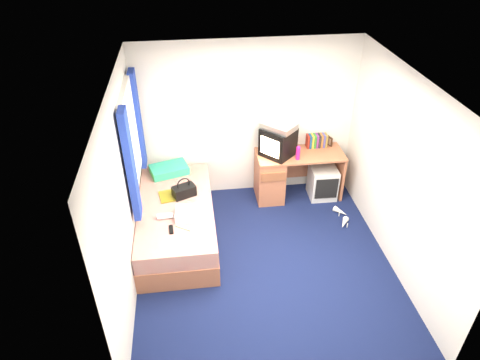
{
  "coord_description": "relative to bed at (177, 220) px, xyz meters",
  "views": [
    {
      "loc": [
        -0.82,
        -3.9,
        3.97
      ],
      "look_at": [
        -0.23,
        0.7,
        0.84
      ],
      "focal_mm": 32.0,
      "sensor_mm": 36.0,
      "label": 1
    }
  ],
  "objects": [
    {
      "name": "room_shell",
      "position": [
        1.1,
        -0.68,
        1.18
      ],
      "size": [
        3.4,
        3.4,
        3.4
      ],
      "color": "white",
      "rests_on": "ground"
    },
    {
      "name": "white_heels",
      "position": [
        2.38,
        0.05,
        -0.23
      ],
      "size": [
        0.24,
        0.49,
        0.09
      ],
      "color": "silver",
      "rests_on": "ground"
    },
    {
      "name": "book_row",
      "position": [
        2.15,
        0.92,
        0.58
      ],
      "size": [
        0.31,
        0.13,
        0.2
      ],
      "color": "maroon",
      "rests_on": "desk"
    },
    {
      "name": "remote_control",
      "position": [
        -0.05,
        -0.51,
        0.28
      ],
      "size": [
        0.06,
        0.16,
        0.02
      ],
      "primitive_type": "cube",
      "rotation": [
        0.0,
        0.0,
        0.07
      ],
      "color": "black",
      "rests_on": "bed"
    },
    {
      "name": "aerosol_can",
      "position": [
        1.7,
        0.74,
        0.58
      ],
      "size": [
        0.05,
        0.05,
        0.19
      ],
      "primitive_type": "cylinder",
      "rotation": [
        0.0,
        0.0,
        0.03
      ],
      "color": "silver",
      "rests_on": "desk"
    },
    {
      "name": "bed",
      "position": [
        0.0,
        0.0,
        0.0
      ],
      "size": [
        1.01,
        2.0,
        0.54
      ],
      "color": "#B16A49",
      "rests_on": "ground"
    },
    {
      "name": "desk",
      "position": [
        1.59,
        0.76,
        0.14
      ],
      "size": [
        1.3,
        0.55,
        0.75
      ],
      "color": "#B16A49",
      "rests_on": "ground"
    },
    {
      "name": "handbag",
      "position": [
        0.13,
        0.18,
        0.36
      ],
      "size": [
        0.34,
        0.27,
        0.28
      ],
      "rotation": [
        0.0,
        0.0,
        0.4
      ],
      "color": "black",
      "rests_on": "bed"
    },
    {
      "name": "ground",
      "position": [
        1.1,
        -0.68,
        -0.27
      ],
      "size": [
        3.4,
        3.4,
        0.0
      ],
      "primitive_type": "plane",
      "color": "#0C1438",
      "rests_on": "ground"
    },
    {
      "name": "water_bottle",
      "position": [
        -0.12,
        -0.28,
        0.31
      ],
      "size": [
        0.2,
        0.08,
        0.07
      ],
      "primitive_type": "cylinder",
      "rotation": [
        0.0,
        1.57,
        0.03
      ],
      "color": "white",
      "rests_on": "bed"
    },
    {
      "name": "crt_tv",
      "position": [
        1.52,
        0.76,
        0.69
      ],
      "size": [
        0.58,
        0.58,
        0.42
      ],
      "rotation": [
        0.0,
        0.0,
        -0.82
      ],
      "color": "black",
      "rests_on": "desk"
    },
    {
      "name": "window_assembly",
      "position": [
        -0.45,
        0.22,
        1.15
      ],
      "size": [
        0.11,
        1.42,
        1.4
      ],
      "color": "silver",
      "rests_on": "room_shell"
    },
    {
      "name": "storage_cube",
      "position": [
        2.24,
        0.67,
        -0.02
      ],
      "size": [
        0.41,
        0.41,
        0.5
      ],
      "primitive_type": "cube",
      "rotation": [
        0.0,
        0.0,
        -0.02
      ],
      "color": "silver",
      "rests_on": "ground"
    },
    {
      "name": "magazine",
      "position": [
        -0.11,
        0.19,
        0.28
      ],
      "size": [
        0.26,
        0.31,
        0.01
      ],
      "primitive_type": "cube",
      "rotation": [
        0.0,
        0.0,
        0.19
      ],
      "color": "yellow",
      "rests_on": "bed"
    },
    {
      "name": "colour_swatch_fan",
      "position": [
        0.1,
        -0.49,
        0.28
      ],
      "size": [
        0.22,
        0.17,
        0.01
      ],
      "primitive_type": "cube",
      "rotation": [
        0.0,
        0.0,
        -0.57
      ],
      "color": "gold",
      "rests_on": "bed"
    },
    {
      "name": "vcr",
      "position": [
        1.52,
        0.76,
        0.95
      ],
      "size": [
        0.55,
        0.55,
        0.09
      ],
      "primitive_type": "cube",
      "rotation": [
        0.0,
        0.0,
        -0.79
      ],
      "color": "silver",
      "rests_on": "crt_tv"
    },
    {
      "name": "picture_frame",
      "position": [
        2.37,
        0.94,
        0.55
      ],
      "size": [
        0.06,
        0.12,
        0.14
      ],
      "primitive_type": "cube",
      "rotation": [
        0.0,
        0.0,
        0.33
      ],
      "color": "black",
      "rests_on": "desk"
    },
    {
      "name": "pink_water_bottle",
      "position": [
        1.78,
        0.59,
        0.58
      ],
      "size": [
        0.07,
        0.07,
        0.2
      ],
      "primitive_type": "cylinder",
      "rotation": [
        0.0,
        0.0,
        0.2
      ],
      "color": "#D71E7D",
      "rests_on": "desk"
    },
    {
      "name": "towel",
      "position": [
        0.17,
        -0.28,
        0.33
      ],
      "size": [
        0.34,
        0.29,
        0.11
      ],
      "primitive_type": "cube",
      "rotation": [
        0.0,
        0.0,
        -0.07
      ],
      "color": "white",
      "rests_on": "bed"
    },
    {
      "name": "pillow",
      "position": [
        -0.08,
        0.79,
        0.33
      ],
      "size": [
        0.6,
        0.47,
        0.12
      ],
      "primitive_type": "cube",
      "rotation": [
        0.0,
        0.0,
        0.29
      ],
      "color": "teal",
      "rests_on": "bed"
    }
  ]
}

